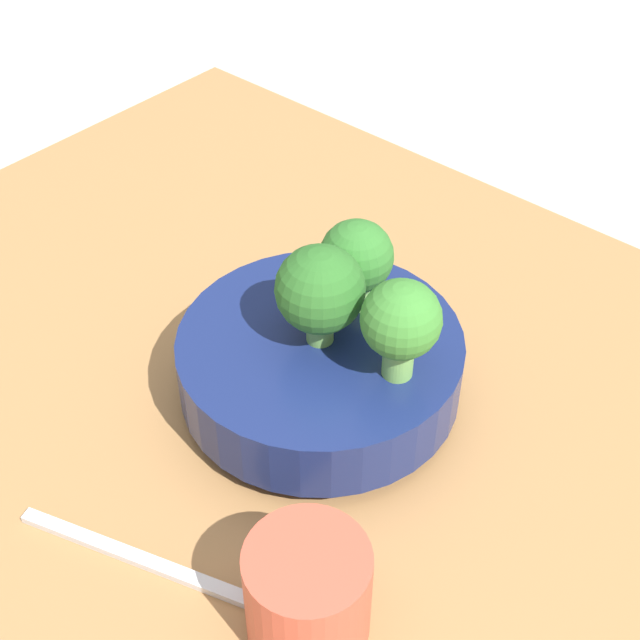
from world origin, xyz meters
TOP-DOWN VIEW (x-y plane):
  - ground_plane at (0.00, 0.00)m, footprint 6.00×6.00m
  - table at (0.00, 0.00)m, footprint 0.94×0.78m
  - bowl at (0.03, 0.03)m, footprint 0.23×0.23m
  - broccoli_floret_right at (0.10, 0.04)m, footprint 0.06×0.06m
  - broccoli_floret_back at (0.02, 0.08)m, footprint 0.06×0.06m
  - broccoli_floret_center at (0.03, 0.03)m, footprint 0.07×0.07m
  - cup at (0.16, -0.13)m, footprint 0.08×0.08m
  - fork at (0.04, -0.17)m, footprint 0.19×0.07m

SIDE VIEW (x-z plane):
  - ground_plane at x=0.00m, z-range 0.00..0.00m
  - table at x=0.00m, z-range 0.00..0.05m
  - fork at x=0.04m, z-range 0.05..0.05m
  - bowl at x=0.03m, z-range 0.05..0.12m
  - cup at x=0.16m, z-range 0.05..0.13m
  - broccoli_floret_back at x=0.02m, z-range 0.12..0.20m
  - broccoli_floret_center at x=0.03m, z-range 0.12..0.21m
  - broccoli_floret_right at x=0.10m, z-range 0.12..0.21m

